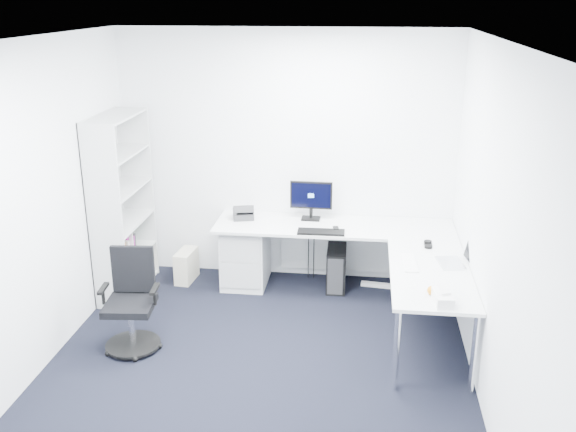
# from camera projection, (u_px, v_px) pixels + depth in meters

# --- Properties ---
(ground) EXTENTS (4.20, 4.20, 0.00)m
(ground) POSITION_uv_depth(u_px,v_px,m) (255.00, 375.00, 5.35)
(ground) COLOR black
(ceiling) EXTENTS (4.20, 4.20, 0.00)m
(ceiling) POSITION_uv_depth(u_px,v_px,m) (248.00, 41.00, 4.47)
(ceiling) COLOR white
(wall_back) EXTENTS (3.60, 0.02, 2.70)m
(wall_back) POSITION_uv_depth(u_px,v_px,m) (286.00, 157.00, 6.88)
(wall_back) COLOR white
(wall_back) RESTS_ON ground
(wall_front) EXTENTS (3.60, 0.02, 2.70)m
(wall_front) POSITION_uv_depth(u_px,v_px,m) (172.00, 376.00, 2.94)
(wall_front) COLOR white
(wall_front) RESTS_ON ground
(wall_left) EXTENTS (0.02, 4.20, 2.70)m
(wall_left) POSITION_uv_depth(u_px,v_px,m) (30.00, 213.00, 5.12)
(wall_left) COLOR white
(wall_left) RESTS_ON ground
(wall_right) EXTENTS (0.02, 4.20, 2.70)m
(wall_right) POSITION_uv_depth(u_px,v_px,m) (493.00, 233.00, 4.70)
(wall_right) COLOR white
(wall_right) RESTS_ON ground
(l_desk) EXTENTS (2.49, 1.39, 0.73)m
(l_desk) POSITION_uv_depth(u_px,v_px,m) (331.00, 270.00, 6.48)
(l_desk) COLOR silver
(l_desk) RESTS_ON ground
(drawer_pedestal) EXTENTS (0.46, 0.58, 0.71)m
(drawer_pedestal) POSITION_uv_depth(u_px,v_px,m) (246.00, 253.00, 6.95)
(drawer_pedestal) COLOR silver
(drawer_pedestal) RESTS_ON ground
(bookshelf) EXTENTS (0.37, 0.95, 1.89)m
(bookshelf) POSITION_uv_depth(u_px,v_px,m) (122.00, 206.00, 6.59)
(bookshelf) COLOR #BABDBD
(bookshelf) RESTS_ON ground
(task_chair) EXTENTS (0.55, 0.55, 0.91)m
(task_chair) POSITION_uv_depth(u_px,v_px,m) (130.00, 303.00, 5.60)
(task_chair) COLOR black
(task_chair) RESTS_ON ground
(black_pc_tower) EXTENTS (0.21, 0.46, 0.45)m
(black_pc_tower) POSITION_uv_depth(u_px,v_px,m) (336.00, 268.00, 6.89)
(black_pc_tower) COLOR black
(black_pc_tower) RESTS_ON ground
(beige_pc_tower) EXTENTS (0.20, 0.38, 0.35)m
(beige_pc_tower) POSITION_uv_depth(u_px,v_px,m) (186.00, 266.00, 7.07)
(beige_pc_tower) COLOR beige
(beige_pc_tower) RESTS_ON ground
(power_strip) EXTENTS (0.37, 0.10, 0.04)m
(power_strip) POSITION_uv_depth(u_px,v_px,m) (378.00, 285.00, 6.96)
(power_strip) COLOR white
(power_strip) RESTS_ON ground
(monitor) EXTENTS (0.45, 0.15, 0.43)m
(monitor) POSITION_uv_depth(u_px,v_px,m) (311.00, 200.00, 6.79)
(monitor) COLOR black
(monitor) RESTS_ON l_desk
(black_keyboard) EXTENTS (0.48, 0.18, 0.02)m
(black_keyboard) POSITION_uv_depth(u_px,v_px,m) (321.00, 232.00, 6.46)
(black_keyboard) COLOR black
(black_keyboard) RESTS_ON l_desk
(mouse) EXTENTS (0.07, 0.10, 0.03)m
(mouse) POSITION_uv_depth(u_px,v_px,m) (336.00, 229.00, 6.54)
(mouse) COLOR black
(mouse) RESTS_ON l_desk
(desk_phone) EXTENTS (0.26, 0.26, 0.15)m
(desk_phone) POSITION_uv_depth(u_px,v_px,m) (243.00, 211.00, 6.87)
(desk_phone) COLOR #2A2B2D
(desk_phone) RESTS_ON l_desk
(laptop) EXTENTS (0.35, 0.34, 0.22)m
(laptop) POSITION_uv_depth(u_px,v_px,m) (451.00, 253.00, 5.69)
(laptop) COLOR silver
(laptop) RESTS_ON l_desk
(white_keyboard) EXTENTS (0.14, 0.42, 0.01)m
(white_keyboard) POSITION_uv_depth(u_px,v_px,m) (409.00, 263.00, 5.73)
(white_keyboard) COLOR white
(white_keyboard) RESTS_ON l_desk
(headphones) EXTENTS (0.12, 0.18, 0.05)m
(headphones) POSITION_uv_depth(u_px,v_px,m) (428.00, 243.00, 6.13)
(headphones) COLOR black
(headphones) RESTS_ON l_desk
(orange_fruit) EXTENTS (0.07, 0.07, 0.07)m
(orange_fruit) POSITION_uv_depth(u_px,v_px,m) (432.00, 290.00, 5.13)
(orange_fruit) COLOR orange
(orange_fruit) RESTS_ON l_desk
(tissue_box) EXTENTS (0.16, 0.26, 0.09)m
(tissue_box) POSITION_uv_depth(u_px,v_px,m) (443.00, 298.00, 4.98)
(tissue_box) COLOR white
(tissue_box) RESTS_ON l_desk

